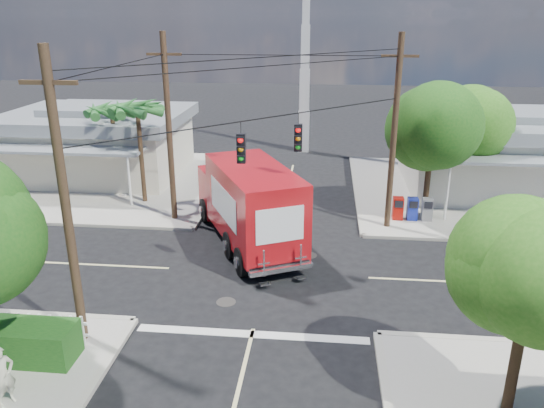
# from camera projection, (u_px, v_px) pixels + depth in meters

# --- Properties ---
(ground) EXTENTS (120.00, 120.00, 0.00)m
(ground) POSITION_uv_depth(u_px,v_px,m) (267.00, 273.00, 21.05)
(ground) COLOR black
(ground) RESTS_ON ground
(sidewalk_ne) EXTENTS (14.12, 14.12, 0.14)m
(sidewalk_ne) POSITION_uv_depth(u_px,v_px,m) (478.00, 193.00, 30.16)
(sidewalk_ne) COLOR #A49F94
(sidewalk_ne) RESTS_ON ground
(sidewalk_nw) EXTENTS (14.12, 14.12, 0.14)m
(sidewalk_nw) POSITION_uv_depth(u_px,v_px,m) (110.00, 182.00, 32.26)
(sidewalk_nw) COLOR #A49F94
(sidewalk_nw) RESTS_ON ground
(road_markings) EXTENTS (32.00, 32.00, 0.01)m
(road_markings) POSITION_uv_depth(u_px,v_px,m) (262.00, 291.00, 19.67)
(road_markings) COLOR beige
(road_markings) RESTS_ON ground
(building_ne) EXTENTS (11.80, 10.20, 4.50)m
(building_ne) POSITION_uv_depth(u_px,v_px,m) (507.00, 151.00, 30.26)
(building_ne) COLOR beige
(building_ne) RESTS_ON sidewalk_ne
(building_nw) EXTENTS (10.80, 10.20, 4.30)m
(building_nw) POSITION_uv_depth(u_px,v_px,m) (99.00, 141.00, 33.12)
(building_nw) COLOR beige
(building_nw) RESTS_ON sidewalk_nw
(radio_tower) EXTENTS (0.80, 0.80, 17.00)m
(radio_tower) POSITION_uv_depth(u_px,v_px,m) (305.00, 74.00, 37.81)
(radio_tower) COLOR silver
(radio_tower) RESTS_ON ground
(tree_ne_front) EXTENTS (4.21, 4.14, 6.66)m
(tree_ne_front) POSITION_uv_depth(u_px,v_px,m) (434.00, 125.00, 25.06)
(tree_ne_front) COLOR #422D1C
(tree_ne_front) RESTS_ON sidewalk_ne
(tree_ne_back) EXTENTS (3.77, 3.66, 5.82)m
(tree_ne_back) POSITION_uv_depth(u_px,v_px,m) (477.00, 128.00, 27.07)
(tree_ne_back) COLOR #422D1C
(tree_ne_back) RESTS_ON sidewalk_ne
(tree_se) EXTENTS (3.67, 3.54, 5.62)m
(tree_se) POSITION_uv_depth(u_px,v_px,m) (533.00, 274.00, 12.23)
(tree_se) COLOR #422D1C
(tree_se) RESTS_ON sidewalk_se
(palm_nw_front) EXTENTS (3.01, 3.08, 5.59)m
(palm_nw_front) POSITION_uv_depth(u_px,v_px,m) (137.00, 111.00, 27.09)
(palm_nw_front) COLOR #422D1C
(palm_nw_front) RESTS_ON sidewalk_nw
(palm_nw_back) EXTENTS (3.01, 3.08, 5.19)m
(palm_nw_back) POSITION_uv_depth(u_px,v_px,m) (112.00, 112.00, 28.81)
(palm_nw_back) COLOR #422D1C
(palm_nw_back) RESTS_ON sidewalk_nw
(utility_poles) EXTENTS (12.00, 10.68, 9.00)m
(utility_poles) POSITION_uv_depth(u_px,v_px,m) (232.00, 148.00, 21.12)
(utility_poles) COLOR #473321
(utility_poles) RESTS_ON ground
(vending_boxes) EXTENTS (1.90, 0.50, 1.10)m
(vending_boxes) POSITION_uv_depth(u_px,v_px,m) (412.00, 209.00, 25.99)
(vending_boxes) COLOR #A30E07
(vending_boxes) RESTS_ON sidewalk_ne
(delivery_truck) EXTENTS (5.99, 8.77, 3.70)m
(delivery_truck) POSITION_uv_depth(u_px,v_px,m) (248.00, 203.00, 23.19)
(delivery_truck) COLOR black
(delivery_truck) RESTS_ON ground
(pedestrian) EXTENTS (0.66, 0.74, 1.70)m
(pedestrian) POSITION_uv_depth(u_px,v_px,m) (3.00, 376.00, 13.52)
(pedestrian) COLOR beige
(pedestrian) RESTS_ON sidewalk_sw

